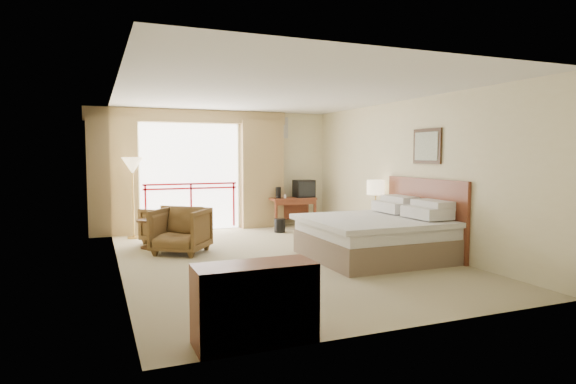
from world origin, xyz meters
name	(u,v)px	position (x,y,z in m)	size (l,w,h in m)	color
floor	(279,258)	(0.00, 0.00, 0.00)	(7.00, 7.00, 0.00)	#998D68
ceiling	(279,93)	(0.00, 0.00, 2.70)	(7.00, 7.00, 0.00)	white
wall_back	(225,170)	(0.00, 3.50, 1.35)	(5.00, 5.00, 0.00)	beige
wall_front	(409,192)	(0.00, -3.50, 1.35)	(5.00, 5.00, 0.00)	beige
wall_left	(117,179)	(-2.50, 0.00, 1.35)	(7.00, 7.00, 0.00)	beige
wall_right	(407,174)	(2.50, 0.00, 1.35)	(7.00, 7.00, 0.00)	beige
balcony_door	(191,177)	(-0.80, 3.48, 1.20)	(2.40, 2.40, 0.00)	white
balcony_railing	(191,194)	(-0.80, 3.46, 0.81)	(2.09, 0.03, 1.02)	#A90E1A
curtain_left	(113,176)	(-2.45, 3.35, 1.25)	(1.00, 0.26, 2.50)	#95784C
curtain_right	(262,174)	(0.85, 3.35, 1.25)	(1.00, 0.26, 2.50)	#95784C
valance	(190,116)	(-0.80, 3.38, 2.55)	(4.40, 0.22, 0.28)	#95784C
hvac_vent	(278,128)	(1.30, 3.47, 2.35)	(0.50, 0.04, 0.50)	silver
bed	(377,235)	(1.50, -0.60, 0.38)	(2.13, 2.06, 0.97)	brown
headboard	(425,216)	(2.46, -0.60, 0.65)	(0.06, 2.10, 1.30)	#5F2717
framed_art	(427,146)	(2.47, -0.60, 1.85)	(0.04, 0.72, 0.60)	black
nightstand	(376,227)	(2.25, 0.59, 0.30)	(0.42, 0.50, 0.59)	#5F2717
table_lamp	(376,188)	(2.25, 0.64, 1.06)	(0.34, 0.34, 0.60)	tan
phone	(379,211)	(2.20, 0.44, 0.63)	(0.18, 0.14, 0.08)	black
desk	(291,204)	(1.50, 3.11, 0.54)	(1.06, 0.51, 0.70)	#5F2717
tv	(304,189)	(1.80, 3.06, 0.90)	(0.46, 0.36, 0.42)	black
coffee_maker	(278,193)	(1.15, 3.06, 0.82)	(0.12, 0.12, 0.26)	black
cup	(285,196)	(1.30, 3.01, 0.74)	(0.06, 0.06, 0.09)	white
wastebasket	(280,225)	(0.95, 2.44, 0.15)	(0.24, 0.24, 0.30)	black
armchair_far	(166,243)	(-1.54, 2.11, 0.00)	(0.75, 0.78, 0.71)	#4C351A
armchair_near	(181,253)	(-1.44, 0.99, 0.00)	(0.84, 0.87, 0.79)	#4C351A
side_table	(150,229)	(-1.89, 1.65, 0.36)	(0.48, 0.48, 0.53)	black
book	(150,219)	(-1.89, 1.65, 0.53)	(0.17, 0.23, 0.02)	white
floor_lamp	(132,169)	(-2.08, 2.87, 1.42)	(0.42, 0.42, 1.65)	tan
dresser	(255,304)	(-1.49, -3.29, 0.37)	(1.10, 0.47, 0.73)	#5F2717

